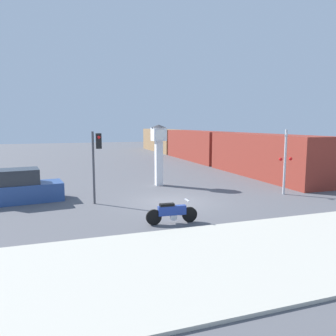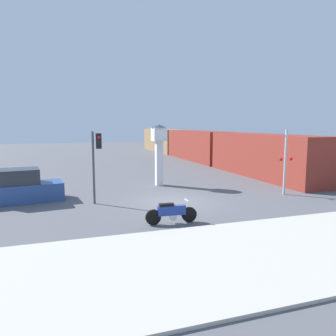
{
  "view_description": "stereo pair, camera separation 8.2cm",
  "coord_description": "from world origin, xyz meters",
  "px_view_note": "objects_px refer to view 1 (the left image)",
  "views": [
    {
      "loc": [
        -5.83,
        -16.31,
        4.18
      ],
      "look_at": [
        -0.03,
        0.79,
        1.76
      ],
      "focal_mm": 35.0,
      "sensor_mm": 36.0,
      "label": 1
    },
    {
      "loc": [
        -5.76,
        -16.34,
        4.18
      ],
      "look_at": [
        -0.03,
        0.79,
        1.76
      ],
      "focal_mm": 35.0,
      "sensor_mm": 36.0,
      "label": 2
    }
  ],
  "objects_px": {
    "freight_train": "(196,145)",
    "railroad_crossing_signal": "(285,159)",
    "motorcycle": "(172,213)",
    "parked_car": "(20,188)",
    "traffic_light": "(96,154)",
    "clock_tower": "(159,145)"
  },
  "relations": [
    {
      "from": "traffic_light",
      "to": "railroad_crossing_signal",
      "type": "distance_m",
      "value": 10.95
    },
    {
      "from": "motorcycle",
      "to": "freight_train",
      "type": "relative_size",
      "value": 0.06
    },
    {
      "from": "clock_tower",
      "to": "freight_train",
      "type": "height_order",
      "value": "clock_tower"
    },
    {
      "from": "parked_car",
      "to": "motorcycle",
      "type": "bearing_deg",
      "value": -51.51
    },
    {
      "from": "freight_train",
      "to": "traffic_light",
      "type": "xyz_separation_m",
      "value": [
        -13.67,
        -18.22,
        0.93
      ]
    },
    {
      "from": "clock_tower",
      "to": "railroad_crossing_signal",
      "type": "distance_m",
      "value": 8.16
    },
    {
      "from": "clock_tower",
      "to": "parked_car",
      "type": "height_order",
      "value": "clock_tower"
    },
    {
      "from": "freight_train",
      "to": "motorcycle",
      "type": "bearing_deg",
      "value": -115.97
    },
    {
      "from": "motorcycle",
      "to": "parked_car",
      "type": "height_order",
      "value": "parked_car"
    },
    {
      "from": "traffic_light",
      "to": "parked_car",
      "type": "distance_m",
      "value": 4.64
    },
    {
      "from": "freight_train",
      "to": "railroad_crossing_signal",
      "type": "height_order",
      "value": "railroad_crossing_signal"
    },
    {
      "from": "parked_car",
      "to": "freight_train",
      "type": "bearing_deg",
      "value": 36.08
    },
    {
      "from": "railroad_crossing_signal",
      "to": "clock_tower",
      "type": "bearing_deg",
      "value": 139.96
    },
    {
      "from": "traffic_light",
      "to": "parked_car",
      "type": "bearing_deg",
      "value": 156.06
    },
    {
      "from": "motorcycle",
      "to": "traffic_light",
      "type": "distance_m",
      "value": 5.68
    },
    {
      "from": "motorcycle",
      "to": "clock_tower",
      "type": "xyz_separation_m",
      "value": [
        2.07,
        8.57,
        2.28
      ]
    },
    {
      "from": "motorcycle",
      "to": "railroad_crossing_signal",
      "type": "xyz_separation_m",
      "value": [
        8.3,
        3.34,
        1.64
      ]
    },
    {
      "from": "freight_train",
      "to": "traffic_light",
      "type": "distance_m",
      "value": 22.8
    },
    {
      "from": "motorcycle",
      "to": "railroad_crossing_signal",
      "type": "bearing_deg",
      "value": 25.17
    },
    {
      "from": "traffic_light",
      "to": "railroad_crossing_signal",
      "type": "bearing_deg",
      "value": -6.53
    },
    {
      "from": "motorcycle",
      "to": "freight_train",
      "type": "xyz_separation_m",
      "value": [
        11.1,
        22.8,
        1.22
      ]
    },
    {
      "from": "motorcycle",
      "to": "parked_car",
      "type": "bearing_deg",
      "value": 138.9
    }
  ]
}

